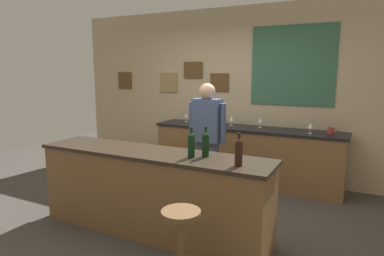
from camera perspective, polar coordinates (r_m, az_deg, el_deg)
The scene contains 14 objects.
ground_plane at distance 4.27m, azimuth -3.62°, elevation -14.88°, with size 10.00×10.00×0.00m, color #423D38.
back_wall at distance 5.73m, azimuth 6.84°, elevation 6.05°, with size 6.00×0.09×2.80m.
bar_counter at distance 3.79m, azimuth -6.83°, elevation -10.72°, with size 2.68×0.60×0.92m.
side_counter at distance 5.40m, azimuth 9.05°, elevation -4.61°, with size 2.98×0.56×0.90m.
bartender at distance 4.39m, azimuth 2.54°, elevation -1.33°, with size 0.52×0.21×1.62m.
bar_stool at distance 2.85m, azimuth -1.87°, elevation -17.89°, with size 0.32×0.32×0.68m.
wine_bottle_a at distance 3.35m, azimuth -0.13°, elevation -2.74°, with size 0.07×0.07×0.31m.
wine_bottle_b at distance 3.39m, azimuth 2.32°, elevation -2.62°, with size 0.07×0.07×0.31m.
wine_bottle_c at distance 3.09m, azimuth 7.93°, elevation -3.93°, with size 0.07×0.07×0.31m.
wine_glass_a at distance 5.80m, azimuth -0.98°, elevation 2.14°, with size 0.07×0.07×0.16m.
wine_glass_b at distance 5.44m, azimuth 6.71°, elevation 1.56°, with size 0.07×0.07×0.16m.
wine_glass_c at distance 5.33m, azimuth 11.50°, elevation 1.26°, with size 0.07×0.07×0.16m.
wine_glass_d at distance 5.00m, azimuth 19.46°, elevation 0.34°, with size 0.07×0.07×0.16m.
coffee_mug at distance 5.10m, azimuth 22.46°, elevation -0.39°, with size 0.12×0.08×0.09m.
Camera 1 is at (1.99, -3.33, 1.79)m, focal length 31.44 mm.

